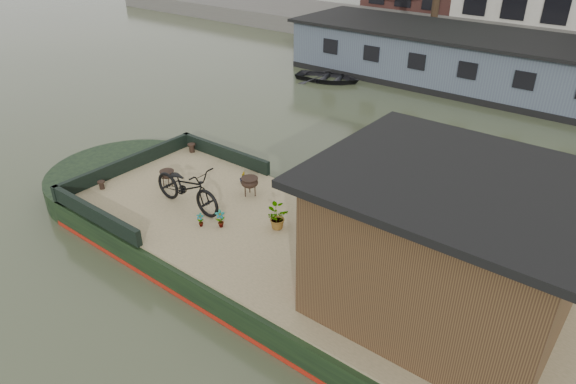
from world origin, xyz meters
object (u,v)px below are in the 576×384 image
Objects in this scene: bicycle at (187,187)px; potted_plant_a at (220,219)px; dinghy at (328,74)px; cabin at (446,245)px; brazier_front at (168,178)px; brazier_rear at (250,187)px.

potted_plant_a is at bearing -97.19° from bicycle.
bicycle reaches higher than dinghy.
bicycle is at bearing -176.75° from cabin.
potted_plant_a is at bearing -169.10° from dinghy.
potted_plant_a reaches higher than brazier_front.
potted_plant_a is at bearing -174.11° from cabin.
brazier_front is at bearing 71.52° from bicycle.
bicycle is at bearing -119.57° from brazier_rear.
brazier_front is at bearing 179.47° from cabin.
bicycle reaches higher than potted_plant_a.
dinghy is (-9.68, 11.09, -1.59)m from cabin.
potted_plant_a is at bearing -13.10° from brazier_front.
cabin reaches higher than bicycle.
cabin is 5.07m from brazier_rear.
brazier_rear is (-4.88, 0.91, -1.01)m from cabin.
cabin is 5.63m from bicycle.
brazier_front is 11.44m from dinghy.
bicycle is 1.44m from brazier_rear.
brazier_front is (-6.70, 0.06, -1.04)m from cabin.
dinghy is (-5.22, 11.55, -0.56)m from potted_plant_a.
brazier_rear is at bearing 107.16° from potted_plant_a.
cabin is 10.38× the size of potted_plant_a.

